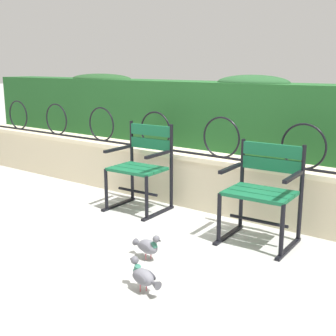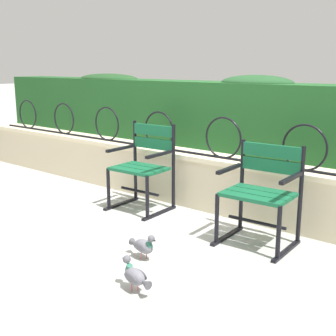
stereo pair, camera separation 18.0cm
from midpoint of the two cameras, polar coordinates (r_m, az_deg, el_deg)
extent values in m
plane|color=#ADADA8|center=(4.25, -1.87, -7.45)|extent=(60.00, 60.00, 0.00)
cube|color=beige|center=(4.76, 3.92, -1.93)|extent=(7.87, 0.35, 0.52)
cube|color=beige|center=(4.70, 3.98, 1.40)|extent=(7.87, 0.41, 0.05)
cylinder|color=black|center=(4.63, 3.48, 1.70)|extent=(7.32, 0.02, 0.02)
torus|color=black|center=(6.85, -19.23, 6.37)|extent=(0.42, 0.02, 0.42)
torus|color=black|center=(6.17, -14.83, 6.00)|extent=(0.42, 0.02, 0.42)
torus|color=black|center=(5.54, -9.40, 5.50)|extent=(0.42, 0.02, 0.42)
torus|color=black|center=(4.97, -2.67, 4.82)|extent=(0.42, 0.02, 0.42)
torus|color=black|center=(4.49, 5.64, 3.88)|extent=(0.42, 0.02, 0.42)
torus|color=black|center=(4.12, 15.66, 2.63)|extent=(0.42, 0.02, 0.42)
cube|color=#1E5123|center=(5.00, 6.77, 6.59)|extent=(7.71, 0.51, 0.73)
ellipsoid|color=#1F4521|center=(6.21, -9.37, 11.14)|extent=(1.01, 0.46, 0.13)
ellipsoid|color=#1F4724|center=(4.84, 9.66, 10.64)|extent=(0.82, 0.46, 0.17)
cube|color=#145B38|center=(4.51, -6.15, -0.45)|extent=(0.53, 0.15, 0.03)
cube|color=#145B38|center=(4.61, -5.06, -0.12)|extent=(0.53, 0.15, 0.03)
cube|color=#145B38|center=(4.71, -4.01, 0.19)|extent=(0.53, 0.15, 0.03)
cube|color=#145B38|center=(4.73, -3.30, 4.82)|extent=(0.52, 0.05, 0.11)
cube|color=#145B38|center=(4.75, -3.28, 3.09)|extent=(0.52, 0.05, 0.11)
cylinder|color=black|center=(4.64, -0.68, 0.10)|extent=(0.04, 0.04, 0.89)
cylinder|color=black|center=(4.37, -3.92, -3.85)|extent=(0.04, 0.04, 0.44)
cube|color=black|center=(4.57, -2.40, -5.77)|extent=(0.06, 0.52, 0.02)
cube|color=black|center=(4.42, -2.47, 1.72)|extent=(0.05, 0.40, 0.03)
cylinder|color=black|center=(4.95, -5.65, 0.86)|extent=(0.04, 0.04, 0.89)
cylinder|color=black|center=(4.70, -8.95, -2.76)|extent=(0.04, 0.04, 0.44)
cube|color=black|center=(4.89, -7.34, -4.62)|extent=(0.06, 0.52, 0.02)
cube|color=black|center=(4.74, -7.55, 2.40)|extent=(0.05, 0.40, 0.03)
cylinder|color=black|center=(4.67, -5.00, -3.01)|extent=(0.50, 0.05, 0.03)
cube|color=#145B38|center=(3.67, 9.37, -3.70)|extent=(0.55, 0.15, 0.03)
cube|color=#145B38|center=(3.79, 10.24, -3.20)|extent=(0.55, 0.15, 0.03)
cube|color=#145B38|center=(3.91, 11.06, -2.72)|extent=(0.55, 0.15, 0.03)
cube|color=#145B38|center=(3.93, 11.86, 2.24)|extent=(0.55, 0.06, 0.11)
cube|color=#145B38|center=(3.95, 11.77, 0.41)|extent=(0.55, 0.06, 0.11)
cylinder|color=black|center=(3.92, 15.32, -3.22)|extent=(0.04, 0.04, 0.84)
cylinder|color=black|center=(3.59, 12.86, -7.93)|extent=(0.04, 0.04, 0.44)
cube|color=black|center=(3.84, 13.76, -9.95)|extent=(0.07, 0.52, 0.02)
cube|color=black|center=(3.65, 14.27, -1.11)|extent=(0.06, 0.40, 0.03)
cylinder|color=black|center=(4.11, 8.12, -2.11)|extent=(0.04, 0.04, 0.84)
cylinder|color=black|center=(3.81, 5.16, -6.43)|extent=(0.04, 0.04, 0.44)
cube|color=black|center=(4.04, 6.42, -8.46)|extent=(0.07, 0.52, 0.02)
cube|color=black|center=(3.86, 6.65, -0.02)|extent=(0.06, 0.40, 0.03)
cylinder|color=black|center=(3.86, 10.10, -6.65)|extent=(0.52, 0.05, 0.03)
ellipsoid|color=slate|center=(3.08, -4.90, -13.65)|extent=(0.21, 0.14, 0.11)
cylinder|color=#2D6B56|center=(3.11, -5.67, -12.63)|extent=(0.07, 0.06, 0.06)
sphere|color=#55555D|center=(3.11, -5.95, -11.58)|extent=(0.06, 0.06, 0.06)
cone|color=black|center=(3.13, -6.30, -11.47)|extent=(0.02, 0.02, 0.01)
cone|color=#4A4A52|center=(3.00, -3.53, -14.49)|extent=(0.09, 0.07, 0.06)
ellipsoid|color=#5B5B63|center=(3.05, -5.44, -13.85)|extent=(0.14, 0.05, 0.07)
ellipsoid|color=#5B5B63|center=(3.09, -4.14, -13.40)|extent=(0.14, 0.05, 0.07)
cylinder|color=#C6515B|center=(3.11, -5.26, -14.99)|extent=(0.01, 0.01, 0.05)
cylinder|color=#C6515B|center=(3.12, -4.48, -14.93)|extent=(0.01, 0.01, 0.05)
ellipsoid|color=slate|center=(3.54, -4.00, -9.96)|extent=(0.20, 0.13, 0.11)
cylinder|color=#2D6B56|center=(3.48, -3.28, -9.73)|extent=(0.07, 0.05, 0.06)
sphere|color=#55555D|center=(3.44, -3.02, -9.01)|extent=(0.06, 0.06, 0.06)
cone|color=black|center=(3.42, -2.66, -9.23)|extent=(0.02, 0.02, 0.01)
cone|color=#4A4A52|center=(3.62, -5.21, -9.51)|extent=(0.09, 0.07, 0.06)
ellipsoid|color=#5B5B63|center=(3.57, -3.58, -9.66)|extent=(0.14, 0.04, 0.07)
ellipsoid|color=#5B5B63|center=(3.52, -4.64, -10.03)|extent=(0.14, 0.04, 0.07)
cylinder|color=#C6515B|center=(3.57, -3.65, -11.11)|extent=(0.01, 0.01, 0.05)
cylinder|color=#C6515B|center=(3.57, -4.31, -11.18)|extent=(0.01, 0.01, 0.05)
camera|label=1|loc=(0.09, -91.24, -0.29)|focal=47.94mm
camera|label=2|loc=(0.09, 88.76, 0.29)|focal=47.94mm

